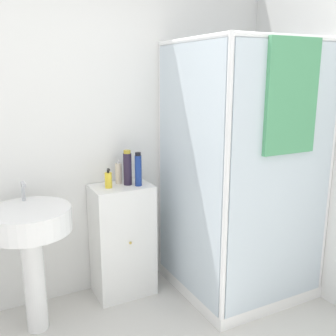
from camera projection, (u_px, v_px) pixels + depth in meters
wall_back at (64, 134)px, 2.82m from camera, size 6.40×0.06×2.50m
shower_enclosure at (238, 229)px, 3.00m from camera, size 0.93×0.96×1.91m
vanity_cabinet at (123, 240)px, 3.00m from camera, size 0.44×0.33×0.87m
sink at (30, 235)px, 2.50m from camera, size 0.53×0.53×0.98m
soap_dispenser at (108, 180)px, 2.84m from camera, size 0.05×0.05×0.15m
shampoo_bottle_tall_black at (127, 168)px, 2.90m from camera, size 0.06×0.06×0.26m
shampoo_bottle_blue at (138, 170)px, 2.87m from camera, size 0.05×0.05×0.25m
lotion_bottle_white at (119, 173)px, 2.94m from camera, size 0.05×0.05×0.19m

